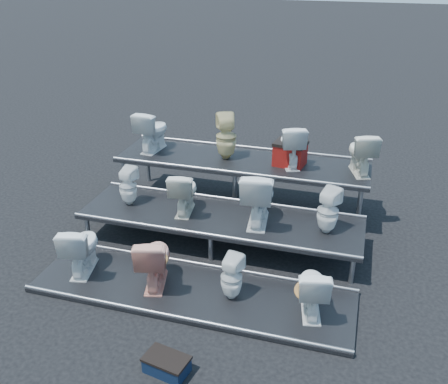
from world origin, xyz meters
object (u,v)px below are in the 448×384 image
(step_stool, at_px, (167,366))
(toilet_8, at_px, (152,130))
(toilet_11, at_px, (361,152))
(toilet_10, at_px, (291,145))
(red_crate, at_px, (290,155))
(toilet_6, at_px, (258,196))
(toilet_2, at_px, (232,277))
(toilet_5, at_px, (184,191))
(toilet_9, at_px, (226,137))
(toilet_7, at_px, (328,211))
(toilet_4, at_px, (128,186))
(toilet_3, at_px, (312,289))
(toilet_1, at_px, (154,259))
(toilet_0, at_px, (81,247))

(step_stool, bearing_deg, toilet_8, 125.44)
(toilet_11, bearing_deg, toilet_10, -17.99)
(toilet_8, bearing_deg, red_crate, -173.36)
(red_crate, bearing_deg, toilet_6, -91.25)
(toilet_11, xyz_separation_m, red_crate, (-1.11, 0.01, -0.17))
(toilet_2, relative_size, toilet_5, 0.91)
(toilet_2, relative_size, step_stool, 1.34)
(toilet_2, bearing_deg, toilet_6, -79.59)
(toilet_2, bearing_deg, toilet_5, -38.05)
(toilet_6, distance_m, toilet_9, 1.60)
(toilet_7, bearing_deg, toilet_4, 21.87)
(toilet_3, bearing_deg, toilet_9, -66.54)
(toilet_1, relative_size, toilet_4, 1.23)
(toilet_3, relative_size, toilet_6, 0.82)
(toilet_4, bearing_deg, toilet_8, -78.08)
(toilet_11, bearing_deg, toilet_6, 26.27)
(toilet_1, xyz_separation_m, toilet_7, (2.06, 1.30, 0.36))
(toilet_2, xyz_separation_m, toilet_5, (-1.10, 1.30, 0.43))
(toilet_2, xyz_separation_m, toilet_7, (1.02, 1.30, 0.43))
(toilet_2, relative_size, toilet_9, 0.80)
(toilet_7, height_order, toilet_11, toilet_11)
(toilet_0, distance_m, toilet_2, 2.11)
(toilet_11, distance_m, step_stool, 4.43)
(toilet_11, relative_size, red_crate, 1.43)
(toilet_1, distance_m, toilet_3, 2.04)
(toilet_9, bearing_deg, toilet_10, 157.41)
(toilet_5, distance_m, toilet_10, 1.93)
(toilet_1, relative_size, toilet_5, 1.11)
(toilet_0, height_order, toilet_4, toilet_4)
(toilet_4, distance_m, red_crate, 2.64)
(toilet_3, height_order, step_stool, toilet_3)
(toilet_6, distance_m, step_stool, 2.78)
(toilet_1, distance_m, toilet_9, 2.73)
(toilet_6, height_order, toilet_9, toilet_9)
(toilet_7, bearing_deg, red_crate, -37.78)
(toilet_1, xyz_separation_m, toilet_8, (-1.11, 2.60, 0.79))
(toilet_7, xyz_separation_m, toilet_9, (-1.85, 1.30, 0.45))
(toilet_7, height_order, toilet_9, toilet_9)
(toilet_5, distance_m, red_crate, 1.90)
(step_stool, bearing_deg, toilet_11, 77.30)
(toilet_0, xyz_separation_m, toilet_8, (-0.04, 2.60, 0.80))
(toilet_0, distance_m, red_crate, 3.58)
(toilet_8, height_order, toilet_9, toilet_9)
(toilet_0, relative_size, toilet_4, 1.21)
(toilet_5, distance_m, step_stool, 2.84)
(toilet_9, height_order, step_stool, toilet_9)
(toilet_3, bearing_deg, toilet_0, -11.60)
(toilet_7, relative_size, toilet_11, 0.96)
(toilet_3, height_order, red_crate, red_crate)
(toilet_8, bearing_deg, toilet_7, 164.19)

